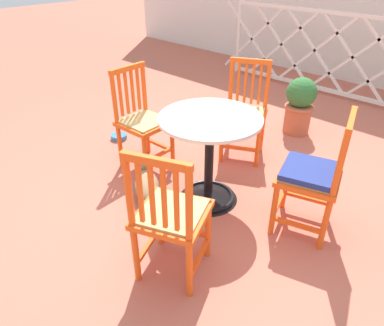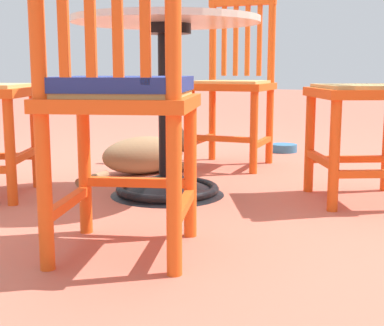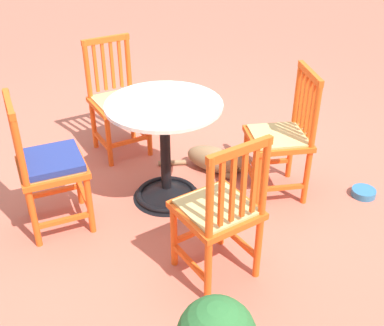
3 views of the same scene
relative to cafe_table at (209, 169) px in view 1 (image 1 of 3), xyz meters
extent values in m
plane|color=#BC604C|center=(-0.12, -0.08, -0.28)|extent=(24.00, 24.00, 0.00)
cylinder|color=silver|center=(-1.95, 2.98, 0.28)|extent=(0.06, 0.06, 1.12)
cube|color=silver|center=(-0.38, 2.98, -0.22)|extent=(3.13, 0.04, 0.05)
cube|color=silver|center=(-0.38, 2.98, 0.78)|extent=(3.13, 0.04, 0.05)
cube|color=silver|center=(-1.69, 2.98, 0.28)|extent=(1.02, 0.02, 1.02)
cube|color=silver|center=(-1.17, 2.98, 0.28)|extent=(1.02, 0.02, 1.02)
cube|color=silver|center=(-0.64, 2.98, 0.28)|extent=(1.02, 0.02, 1.02)
cube|color=silver|center=(-0.12, 2.98, 0.28)|extent=(1.02, 0.02, 1.02)
cube|color=silver|center=(-1.69, 2.98, 0.28)|extent=(1.02, 0.02, 1.02)
cube|color=silver|center=(-1.17, 2.98, 0.28)|extent=(1.02, 0.02, 1.02)
cube|color=silver|center=(-0.64, 2.98, 0.28)|extent=(1.02, 0.02, 1.02)
cube|color=silver|center=(-0.12, 2.98, 0.28)|extent=(1.02, 0.02, 1.02)
cone|color=black|center=(0.00, 0.00, -0.23)|extent=(0.48, 0.48, 0.10)
torus|color=black|center=(0.00, 0.00, -0.26)|extent=(0.44, 0.44, 0.04)
cylinder|color=black|center=(0.00, 0.00, 0.09)|extent=(0.07, 0.07, 0.66)
cylinder|color=black|center=(0.00, 0.00, 0.40)|extent=(0.20, 0.20, 0.04)
cylinder|color=silver|center=(0.00, 0.00, 0.43)|extent=(0.76, 0.76, 0.02)
cylinder|color=#EA5619|center=(-0.61, 0.19, -0.06)|extent=(0.04, 0.04, 0.45)
cylinder|color=#EA5619|center=(-0.59, -0.15, -0.06)|extent=(0.04, 0.04, 0.45)
cylinder|color=#EA5619|center=(-0.95, 0.18, 0.17)|extent=(0.04, 0.04, 0.91)
cylinder|color=#EA5619|center=(-0.93, -0.16, 0.17)|extent=(0.04, 0.04, 0.91)
cube|color=#EA5619|center=(-0.78, 0.18, -0.14)|extent=(0.34, 0.04, 0.03)
cube|color=#EA5619|center=(-0.76, -0.16, -0.14)|extent=(0.34, 0.04, 0.03)
cube|color=#EA5619|center=(-0.60, 0.02, -0.11)|extent=(0.04, 0.34, 0.03)
cube|color=#EA5619|center=(-0.77, 0.01, 0.15)|extent=(0.41, 0.41, 0.04)
cube|color=tan|center=(-0.77, 0.01, 0.17)|extent=(0.36, 0.36, 0.02)
cube|color=#EA5619|center=(-0.94, 0.11, 0.40)|extent=(0.02, 0.02, 0.39)
cube|color=#EA5619|center=(-0.94, 0.04, 0.40)|extent=(0.02, 0.02, 0.39)
cube|color=#EA5619|center=(-0.94, -0.03, 0.40)|extent=(0.02, 0.02, 0.39)
cube|color=#EA5619|center=(-0.94, -0.09, 0.40)|extent=(0.02, 0.02, 0.39)
cube|color=#EA5619|center=(-0.94, 0.01, 0.61)|extent=(0.05, 0.38, 0.04)
cylinder|color=#EA5619|center=(0.09, -0.61, -0.06)|extent=(0.04, 0.04, 0.45)
cylinder|color=#EA5619|center=(0.40, -0.47, -0.06)|extent=(0.04, 0.04, 0.45)
cylinder|color=#EA5619|center=(0.22, -0.92, 0.17)|extent=(0.04, 0.04, 0.91)
cylinder|color=#EA5619|center=(0.54, -0.79, 0.17)|extent=(0.04, 0.04, 0.91)
cube|color=#EA5619|center=(0.16, -0.76, -0.14)|extent=(0.16, 0.32, 0.03)
cube|color=#EA5619|center=(0.47, -0.63, -0.14)|extent=(0.16, 0.32, 0.03)
cube|color=#EA5619|center=(0.25, -0.54, -0.11)|extent=(0.32, 0.16, 0.03)
cube|color=#EA5619|center=(0.31, -0.70, 0.15)|extent=(0.52, 0.52, 0.04)
cube|color=tan|center=(0.31, -0.70, 0.17)|extent=(0.46, 0.46, 0.02)
cube|color=#EA5619|center=(0.29, -0.89, 0.40)|extent=(0.03, 0.03, 0.39)
cube|color=#EA5619|center=(0.35, -0.87, 0.40)|extent=(0.03, 0.03, 0.39)
cube|color=#EA5619|center=(0.41, -0.84, 0.40)|extent=(0.03, 0.03, 0.39)
cube|color=#EA5619|center=(0.47, -0.81, 0.40)|extent=(0.03, 0.03, 0.39)
cube|color=#EA5619|center=(0.38, -0.85, 0.61)|extent=(0.36, 0.18, 0.04)
cylinder|color=#EA5619|center=(0.60, 0.00, -0.06)|extent=(0.04, 0.04, 0.45)
cylinder|color=#EA5619|center=(0.50, 0.32, -0.06)|extent=(0.04, 0.04, 0.45)
cylinder|color=#EA5619|center=(0.93, 0.10, 0.17)|extent=(0.04, 0.04, 0.91)
cylinder|color=#EA5619|center=(0.83, 0.42, 0.17)|extent=(0.04, 0.04, 0.91)
cube|color=#EA5619|center=(0.76, 0.05, -0.14)|extent=(0.33, 0.12, 0.03)
cube|color=#EA5619|center=(0.66, 0.37, -0.14)|extent=(0.33, 0.12, 0.03)
cube|color=#EA5619|center=(0.55, 0.16, -0.11)|extent=(0.12, 0.33, 0.03)
cube|color=#EA5619|center=(0.71, 0.21, 0.15)|extent=(0.50, 0.50, 0.04)
cube|color=tan|center=(0.71, 0.21, 0.17)|extent=(0.44, 0.44, 0.02)
cube|color=#EA5619|center=(0.91, 0.16, 0.40)|extent=(0.03, 0.03, 0.39)
cube|color=#EA5619|center=(0.89, 0.23, 0.40)|extent=(0.03, 0.03, 0.39)
cube|color=#EA5619|center=(0.87, 0.29, 0.40)|extent=(0.03, 0.03, 0.39)
cube|color=#EA5619|center=(0.85, 0.36, 0.40)|extent=(0.03, 0.03, 0.39)
cube|color=#EA5619|center=(0.88, 0.26, 0.61)|extent=(0.14, 0.37, 0.04)
cube|color=navy|center=(0.71, 0.21, 0.20)|extent=(0.45, 0.45, 0.04)
cylinder|color=#EA5619|center=(0.00, 0.69, -0.06)|extent=(0.04, 0.04, 0.45)
cylinder|color=#EA5619|center=(-0.30, 0.53, -0.06)|extent=(0.04, 0.04, 0.45)
cylinder|color=#EA5619|center=(-0.15, 0.99, 0.17)|extent=(0.04, 0.04, 0.91)
cylinder|color=#EA5619|center=(-0.45, 0.84, 0.17)|extent=(0.04, 0.04, 0.91)
cube|color=#EA5619|center=(-0.07, 0.84, -0.14)|extent=(0.18, 0.32, 0.03)
cube|color=#EA5619|center=(-0.38, 0.69, -0.14)|extent=(0.18, 0.32, 0.03)
cube|color=#EA5619|center=(-0.15, 0.61, -0.11)|extent=(0.32, 0.18, 0.03)
cube|color=#EA5619|center=(-0.22, 0.76, 0.15)|extent=(0.54, 0.54, 0.04)
cube|color=tan|center=(-0.22, 0.76, 0.17)|extent=(0.47, 0.47, 0.02)
cube|color=#EA5619|center=(-0.21, 0.96, 0.40)|extent=(0.03, 0.03, 0.39)
cube|color=#EA5619|center=(-0.27, 0.93, 0.40)|extent=(0.03, 0.03, 0.39)
cube|color=#EA5619|center=(-0.33, 0.90, 0.40)|extent=(0.03, 0.03, 0.39)
cube|color=#EA5619|center=(-0.39, 0.87, 0.40)|extent=(0.03, 0.03, 0.39)
cube|color=#EA5619|center=(-0.30, 0.91, 0.61)|extent=(0.35, 0.20, 0.04)
ellipsoid|color=#8E704C|center=(-0.38, -0.32, -0.19)|extent=(0.47, 0.42, 0.19)
ellipsoid|color=silver|center=(-0.46, -0.26, -0.20)|extent=(0.23, 0.23, 0.14)
sphere|color=#8E704C|center=(-0.59, -0.17, -0.13)|extent=(0.12, 0.12, 0.12)
ellipsoid|color=silver|center=(-0.62, -0.15, -0.15)|extent=(0.07, 0.07, 0.04)
cone|color=#8E704C|center=(-0.60, -0.21, -0.08)|extent=(0.04, 0.04, 0.04)
cone|color=#8E704C|center=(-0.56, -0.15, -0.08)|extent=(0.04, 0.04, 0.04)
ellipsoid|color=#8E704C|center=(-0.55, -0.27, -0.26)|extent=(0.13, 0.12, 0.05)
ellipsoid|color=#8E704C|center=(-0.48, -0.18, -0.26)|extent=(0.13, 0.12, 0.05)
cylinder|color=#8E704C|center=(-0.07, -0.42, -0.26)|extent=(0.22, 0.04, 0.04)
cylinder|color=#B25B3D|center=(-0.09, 1.60, -0.12)|extent=(0.28, 0.28, 0.32)
torus|color=#B25B3D|center=(-0.09, 1.60, 0.02)|extent=(0.32, 0.32, 0.04)
sphere|color=#2D6B33|center=(-0.09, 1.60, 0.18)|extent=(0.32, 0.32, 0.32)
cylinder|color=teal|center=(-1.40, 0.15, -0.26)|extent=(0.17, 0.17, 0.05)
camera|label=1|loc=(1.49, -1.79, 1.48)|focal=32.94mm
camera|label=2|loc=(2.06, 1.00, 0.24)|focal=51.90mm
camera|label=3|loc=(0.15, 2.84, 1.74)|focal=45.62mm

